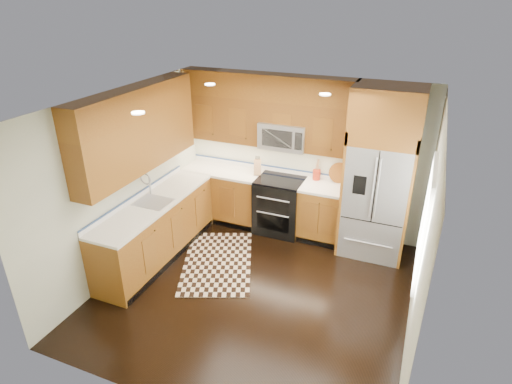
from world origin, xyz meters
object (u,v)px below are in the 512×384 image
at_px(range, 279,205).
at_px(rug, 218,262).
at_px(utensil_crock, 317,173).
at_px(knife_block, 258,167).
at_px(refrigerator, 380,174).

xyz_separation_m(range, rug, (-0.54, -1.27, -0.46)).
bearing_deg(utensil_crock, range, -155.74).
bearing_deg(rug, utensil_crock, 32.65).
xyz_separation_m(range, knife_block, (-0.44, 0.10, 0.60)).
height_order(knife_block, utensil_crock, utensil_crock).
height_order(range, rug, range).
height_order(range, utensil_crock, utensil_crock).
xyz_separation_m(range, refrigerator, (1.55, -0.04, 0.83)).
relative_size(range, rug, 0.56).
bearing_deg(rug, knife_block, 63.99).
height_order(range, knife_block, knife_block).
xyz_separation_m(refrigerator, rug, (-2.09, -1.24, -1.30)).
bearing_deg(refrigerator, knife_block, 176.14).
distance_m(refrigerator, rug, 2.75).
distance_m(refrigerator, knife_block, 2.01).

